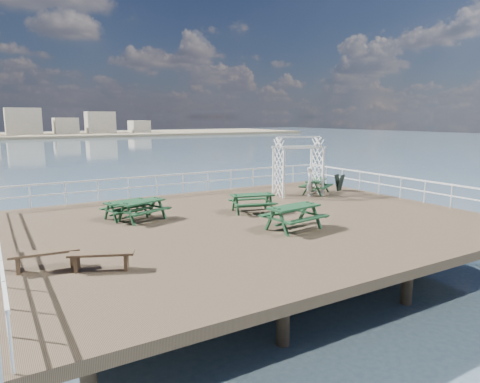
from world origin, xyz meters
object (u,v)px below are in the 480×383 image
picnic_table_a (142,206)px  trellis_arbor (298,169)px  picnic_table_b (126,206)px  person (310,181)px  picnic_table_d (294,212)px  flat_bench_far (101,257)px  flat_bench_near (45,256)px  picnic_table_c (316,184)px  picnic_table_e (252,199)px

picnic_table_a → trellis_arbor: size_ratio=0.72×
picnic_table_b → person: (9.62, 0.07, 0.23)m
picnic_table_d → picnic_table_b: bearing=127.0°
picnic_table_b → trellis_arbor: trellis_arbor is taller
flat_bench_far → picnic_table_b: bearing=91.4°
picnic_table_d → flat_bench_near: picnic_table_d is taller
flat_bench_near → trellis_arbor: 13.90m
picnic_table_b → picnic_table_c: (10.32, 0.42, 0.02)m
picnic_table_e → person: person is taller
picnic_table_a → trellis_arbor: (8.80, 1.26, 0.79)m
picnic_table_c → flat_bench_far: bearing=172.1°
trellis_arbor → picnic_table_c: bearing=-0.5°
picnic_table_d → flat_bench_far: bearing=178.4°
picnic_table_d → picnic_table_e: 3.20m
picnic_table_e → picnic_table_b: bearing=177.5°
picnic_table_b → flat_bench_far: bearing=-126.1°
trellis_arbor → person: 0.91m
picnic_table_c → flat_bench_near: size_ratio=1.25×
picnic_table_c → person: 0.81m
person → flat_bench_near: bearing=169.4°
picnic_table_d → flat_bench_near: (-8.30, 0.11, -0.25)m
picnic_table_b → flat_bench_far: picnic_table_b is taller
picnic_table_e → flat_bench_near: (-8.55, -3.09, -0.19)m
flat_bench_near → flat_bench_far: (1.29, -0.84, -0.01)m
picnic_table_a → picnic_table_c: (9.88, 1.05, -0.02)m
picnic_table_a → picnic_table_c: 9.94m
picnic_table_c → picnic_table_d: size_ratio=1.00×
picnic_table_c → trellis_arbor: trellis_arbor is taller
flat_bench_far → trellis_arbor: trellis_arbor is taller
picnic_table_c → flat_bench_near: (-13.88, -5.13, -0.17)m
picnic_table_c → flat_bench_near: 14.80m
picnic_table_e → person: size_ratio=1.42×
picnic_table_b → picnic_table_e: (4.99, -1.62, 0.04)m
flat_bench_near → flat_bench_far: flat_bench_near is taller
flat_bench_near → flat_bench_far: bearing=-27.0°
flat_bench_near → picnic_table_b: bearing=58.9°
flat_bench_near → trellis_arbor: bearing=28.7°
picnic_table_a → trellis_arbor: trellis_arbor is taller
flat_bench_near → person: size_ratio=1.19×
picnic_table_a → flat_bench_far: picnic_table_a is taller
picnic_table_e → trellis_arbor: (4.25, 2.25, 0.80)m
picnic_table_c → flat_bench_far: (-12.60, -5.96, -0.18)m
picnic_table_d → trellis_arbor: 7.10m
picnic_table_c → person: size_ratio=1.48×
picnic_table_a → person: 9.21m
picnic_table_a → picnic_table_d: 5.99m
trellis_arbor → picnic_table_b: bearing=-165.4°
picnic_table_a → flat_bench_far: size_ratio=1.27×
picnic_table_b → picnic_table_e: 5.25m
picnic_table_b → picnic_table_d: (4.74, -4.81, 0.11)m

